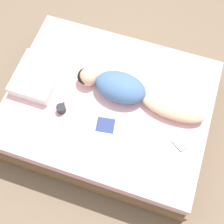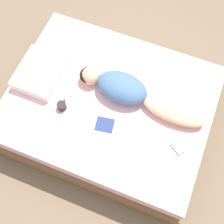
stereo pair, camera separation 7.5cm
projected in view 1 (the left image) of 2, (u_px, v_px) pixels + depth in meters
ground_plane at (109, 118)px, 3.71m from camera, size 12.00×12.00×0.00m
bed at (109, 110)px, 3.49m from camera, size 1.75×2.18×0.49m
person at (132, 92)px, 3.19m from camera, size 0.37×1.39×0.23m
open_magazine at (103, 136)px, 3.10m from camera, size 0.53×0.33×0.01m
coffee_mug at (61, 108)px, 3.18m from camera, size 0.13×0.10×0.08m
cell_phone at (179, 145)px, 3.06m from camera, size 0.14×0.16×0.01m
pillow at (37, 77)px, 3.31m from camera, size 0.53×0.44×0.12m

